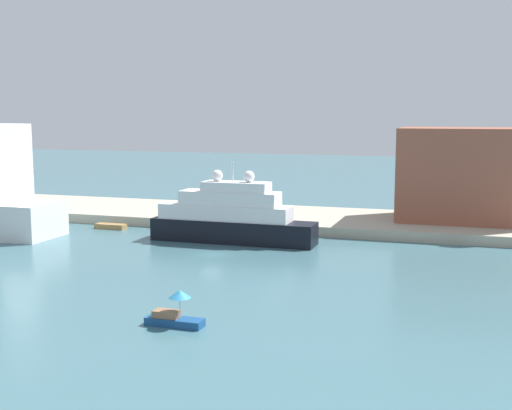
# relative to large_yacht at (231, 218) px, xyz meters

# --- Properties ---
(ground) EXTENTS (400.00, 400.00, 0.00)m
(ground) POSITION_rel_large_yacht_xyz_m (0.64, -8.66, -3.43)
(ground) COLOR #3D6670
(quay_dock) EXTENTS (110.00, 20.69, 1.47)m
(quay_dock) POSITION_rel_large_yacht_xyz_m (0.64, 17.69, -2.69)
(quay_dock) COLOR #ADA38E
(quay_dock) RESTS_ON ground
(large_yacht) EXTENTS (23.09, 4.61, 11.14)m
(large_yacht) POSITION_rel_large_yacht_xyz_m (0.00, 0.00, 0.00)
(large_yacht) COLOR black
(large_yacht) RESTS_ON ground
(small_motorboat) EXTENTS (4.99, 1.89, 3.14)m
(small_motorboat) POSITION_rel_large_yacht_xyz_m (8.12, -35.99, -2.35)
(small_motorboat) COLOR navy
(small_motorboat) RESTS_ON ground
(work_barge) EXTENTS (4.84, 1.72, 0.75)m
(work_barge) POSITION_rel_large_yacht_xyz_m (-21.35, 4.33, -3.06)
(work_barge) COLOR olive
(work_barge) RESTS_ON ground
(harbor_building) EXTENTS (18.63, 12.13, 14.04)m
(harbor_building) POSITION_rel_large_yacht_xyz_m (29.98, 19.95, 5.06)
(harbor_building) COLOR #93513D
(harbor_building) RESTS_ON quay_dock
(parked_car) EXTENTS (3.81, 1.78, 1.34)m
(parked_car) POSITION_rel_large_yacht_xyz_m (-9.53, 16.55, -1.38)
(parked_car) COLOR silver
(parked_car) RESTS_ON quay_dock
(person_figure) EXTENTS (0.36, 0.36, 1.73)m
(person_figure) POSITION_rel_large_yacht_xyz_m (-5.58, 14.91, -1.15)
(person_figure) COLOR maroon
(person_figure) RESTS_ON quay_dock
(mooring_bollard) EXTENTS (0.39, 0.39, 0.84)m
(mooring_bollard) POSITION_rel_large_yacht_xyz_m (4.82, 8.24, -1.54)
(mooring_bollard) COLOR black
(mooring_bollard) RESTS_ON quay_dock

